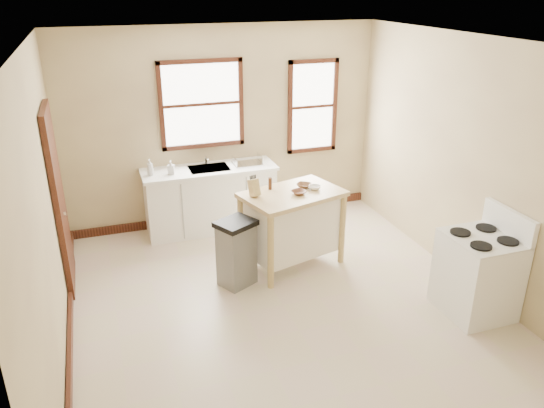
{
  "coord_description": "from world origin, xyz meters",
  "views": [
    {
      "loc": [
        -1.72,
        -4.66,
        3.32
      ],
      "look_at": [
        0.01,
        0.4,
        1.06
      ],
      "focal_mm": 35.0,
      "sensor_mm": 36.0,
      "label": 1
    }
  ],
  "objects_px": {
    "bowl_b": "(304,185)",
    "trash_bin": "(236,253)",
    "knife_block": "(254,188)",
    "dish_rack": "(247,161)",
    "bowl_c": "(315,188)",
    "kitchen_island": "(292,229)",
    "soap_bottle_b": "(171,167)",
    "pepper_grinder": "(270,184)",
    "bowl_a": "(299,192)",
    "soap_bottle_a": "(150,167)",
    "gas_stove": "(479,264)"
  },
  "relations": [
    {
      "from": "bowl_b",
      "to": "trash_bin",
      "type": "height_order",
      "value": "bowl_b"
    },
    {
      "from": "knife_block",
      "to": "trash_bin",
      "type": "bearing_deg",
      "value": -155.33
    },
    {
      "from": "dish_rack",
      "to": "trash_bin",
      "type": "height_order",
      "value": "dish_rack"
    },
    {
      "from": "bowl_b",
      "to": "bowl_c",
      "type": "xyz_separation_m",
      "value": [
        0.09,
        -0.12,
        0.0
      ]
    },
    {
      "from": "kitchen_island",
      "to": "knife_block",
      "type": "height_order",
      "value": "knife_block"
    },
    {
      "from": "kitchen_island",
      "to": "knife_block",
      "type": "distance_m",
      "value": 0.75
    },
    {
      "from": "dish_rack",
      "to": "trash_bin",
      "type": "bearing_deg",
      "value": -109.96
    },
    {
      "from": "soap_bottle_b",
      "to": "bowl_b",
      "type": "distance_m",
      "value": 1.85
    },
    {
      "from": "pepper_grinder",
      "to": "knife_block",
      "type": "bearing_deg",
      "value": -149.04
    },
    {
      "from": "bowl_b",
      "to": "trash_bin",
      "type": "distance_m",
      "value": 1.2
    },
    {
      "from": "pepper_grinder",
      "to": "bowl_b",
      "type": "height_order",
      "value": "pepper_grinder"
    },
    {
      "from": "dish_rack",
      "to": "bowl_a",
      "type": "bearing_deg",
      "value": -79.7
    },
    {
      "from": "pepper_grinder",
      "to": "bowl_a",
      "type": "xyz_separation_m",
      "value": [
        0.27,
        -0.26,
        -0.05
      ]
    },
    {
      "from": "kitchen_island",
      "to": "trash_bin",
      "type": "xyz_separation_m",
      "value": [
        -0.78,
        -0.25,
        -0.08
      ]
    },
    {
      "from": "soap_bottle_a",
      "to": "kitchen_island",
      "type": "xyz_separation_m",
      "value": [
        1.53,
        -1.3,
        -0.55
      ]
    },
    {
      "from": "trash_bin",
      "to": "kitchen_island",
      "type": "bearing_deg",
      "value": -9.97
    },
    {
      "from": "soap_bottle_a",
      "to": "soap_bottle_b",
      "type": "distance_m",
      "value": 0.27
    },
    {
      "from": "soap_bottle_b",
      "to": "bowl_c",
      "type": "height_order",
      "value": "soap_bottle_b"
    },
    {
      "from": "dish_rack",
      "to": "bowl_c",
      "type": "distance_m",
      "value": 1.4
    },
    {
      "from": "bowl_b",
      "to": "gas_stove",
      "type": "height_order",
      "value": "gas_stove"
    },
    {
      "from": "trash_bin",
      "to": "soap_bottle_b",
      "type": "bearing_deg",
      "value": 79.75
    },
    {
      "from": "kitchen_island",
      "to": "bowl_b",
      "type": "bearing_deg",
      "value": 16.65
    },
    {
      "from": "soap_bottle_b",
      "to": "knife_block",
      "type": "bearing_deg",
      "value": -40.52
    },
    {
      "from": "pepper_grinder",
      "to": "trash_bin",
      "type": "xyz_separation_m",
      "value": [
        -0.56,
        -0.43,
        -0.64
      ]
    },
    {
      "from": "soap_bottle_a",
      "to": "bowl_a",
      "type": "bearing_deg",
      "value": -18.23
    },
    {
      "from": "kitchen_island",
      "to": "pepper_grinder",
      "type": "distance_m",
      "value": 0.63
    },
    {
      "from": "knife_block",
      "to": "bowl_b",
      "type": "xyz_separation_m",
      "value": [
        0.67,
        0.09,
        -0.08
      ]
    },
    {
      "from": "knife_block",
      "to": "bowl_a",
      "type": "distance_m",
      "value": 0.54
    },
    {
      "from": "soap_bottle_a",
      "to": "kitchen_island",
      "type": "height_order",
      "value": "soap_bottle_a"
    },
    {
      "from": "bowl_b",
      "to": "gas_stove",
      "type": "distance_m",
      "value": 2.2
    },
    {
      "from": "dish_rack",
      "to": "soap_bottle_b",
      "type": "bearing_deg",
      "value": -175.68
    },
    {
      "from": "kitchen_island",
      "to": "bowl_b",
      "type": "distance_m",
      "value": 0.56
    },
    {
      "from": "dish_rack",
      "to": "knife_block",
      "type": "height_order",
      "value": "knife_block"
    },
    {
      "from": "dish_rack",
      "to": "kitchen_island",
      "type": "bearing_deg",
      "value": -81.43
    },
    {
      "from": "bowl_a",
      "to": "gas_stove",
      "type": "bearing_deg",
      "value": -47.04
    },
    {
      "from": "dish_rack",
      "to": "pepper_grinder",
      "type": "xyz_separation_m",
      "value": [
        -0.05,
        -1.14,
        0.07
      ]
    },
    {
      "from": "bowl_a",
      "to": "bowl_b",
      "type": "height_order",
      "value": "bowl_b"
    },
    {
      "from": "kitchen_island",
      "to": "bowl_c",
      "type": "relative_size",
      "value": 7.95
    },
    {
      "from": "kitchen_island",
      "to": "gas_stove",
      "type": "xyz_separation_m",
      "value": [
        1.49,
        -1.61,
        0.09
      ]
    },
    {
      "from": "soap_bottle_a",
      "to": "trash_bin",
      "type": "height_order",
      "value": "soap_bottle_a"
    },
    {
      "from": "kitchen_island",
      "to": "knife_block",
      "type": "relative_size",
      "value": 5.91
    },
    {
      "from": "knife_block",
      "to": "bowl_c",
      "type": "distance_m",
      "value": 0.77
    },
    {
      "from": "trash_bin",
      "to": "bowl_b",
      "type": "bearing_deg",
      "value": -6.75
    },
    {
      "from": "kitchen_island",
      "to": "pepper_grinder",
      "type": "height_order",
      "value": "pepper_grinder"
    },
    {
      "from": "soap_bottle_a",
      "to": "dish_rack",
      "type": "height_order",
      "value": "soap_bottle_a"
    },
    {
      "from": "bowl_c",
      "to": "bowl_a",
      "type": "bearing_deg",
      "value": -161.53
    },
    {
      "from": "trash_bin",
      "to": "soap_bottle_a",
      "type": "bearing_deg",
      "value": 88.03
    },
    {
      "from": "knife_block",
      "to": "soap_bottle_a",
      "type": "bearing_deg",
      "value": 111.94
    },
    {
      "from": "bowl_b",
      "to": "gas_stove",
      "type": "xyz_separation_m",
      "value": [
        1.29,
        -1.74,
        -0.41
      ]
    },
    {
      "from": "soap_bottle_b",
      "to": "kitchen_island",
      "type": "distance_m",
      "value": 1.86
    }
  ]
}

